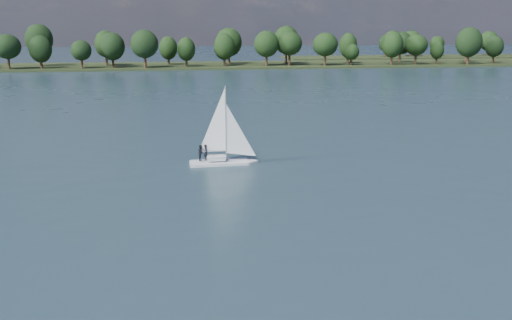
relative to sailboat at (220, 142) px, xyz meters
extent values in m
plane|color=#233342|center=(2.28, 52.12, -2.59)|extent=(700.00, 700.00, 0.00)
cube|color=black|center=(2.28, 164.12, -2.59)|extent=(660.00, 40.00, 1.50)
cube|color=black|center=(162.28, 212.12, -2.59)|extent=(220.00, 30.00, 1.40)
cube|color=silver|center=(0.10, 0.00, -2.59)|extent=(7.10, 2.17, 0.83)
cube|color=silver|center=(0.10, 0.00, -1.76)|extent=(2.11, 1.30, 0.52)
cylinder|color=#B7B8BE|center=(0.10, 0.00, 2.13)|extent=(0.12, 0.12, 8.28)
imported|color=black|center=(-1.52, 0.16, -1.14)|extent=(0.48, 0.68, 1.79)
imported|color=black|center=(-2.09, -0.04, -1.14)|extent=(0.78, 0.94, 1.79)
camera|label=1|loc=(-5.72, -62.29, 12.58)|focal=40.00mm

